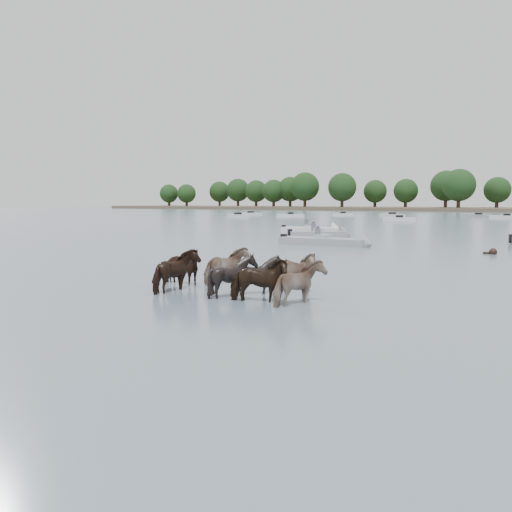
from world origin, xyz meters
The scene contains 8 objects.
ground centered at (0.00, 0.00, 0.00)m, with size 400.00×400.00×0.00m, color slate.
shoreline centered at (-70.00, 150.00, 0.50)m, with size 160.00×30.00×1.00m, color #4C4233.
pony_herd centered at (0.24, 1.84, 0.56)m, with size 6.91×3.94×1.53m.
swimming_pony centered at (5.32, 19.49, 0.10)m, with size 0.72×0.44×0.44m.
motorboat_a centered at (-8.27, 27.55, 0.23)m, with size 5.02×4.31×1.92m.
motorboat_b centered at (-4.32, 20.08, 0.22)m, with size 6.57×1.81×1.92m.
motorboat_f centered at (-11.40, 32.57, 0.22)m, with size 5.96×2.50×1.92m.
treeline centered at (-67.03, 149.37, 6.67)m, with size 143.60×23.04×12.22m.
Camera 1 is at (9.52, -11.87, 2.93)m, focal length 36.79 mm.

